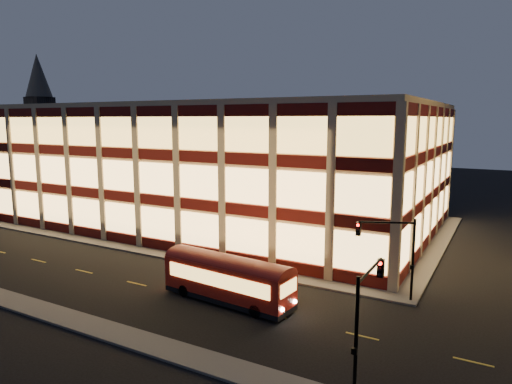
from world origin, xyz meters
The scene contains 10 objects.
ground centered at (0.00, 0.00, 0.00)m, with size 200.00×200.00×0.00m, color black.
sidewalk_office_south centered at (-3.00, 1.00, 0.07)m, with size 54.00×2.00×0.15m, color #514F4C.
sidewalk_office_east centered at (23.00, 17.00, 0.07)m, with size 2.00×30.00×0.15m, color #514F4C.
sidewalk_near centered at (0.00, -13.00, 0.07)m, with size 100.00×2.00×0.15m, color #514F4C.
office_building centered at (-2.91, 16.91, 7.25)m, with size 50.45×30.45×14.50m.
church_tower centered at (-70.00, 40.00, 9.00)m, with size 5.00×5.00×18.00m, color #2D2621.
church_spire centered at (-70.00, 40.00, 23.00)m, with size 6.00×6.00×10.00m, color #4C473F.
traffic_signal_far centered at (22.21, 0.24, 4.11)m, with size 3.79×1.87×6.00m.
traffic_signal_near centered at (23.50, -11.03, 4.13)m, with size 0.32×4.45×6.00m.
trolley_bus centered at (12.16, -5.45, 1.85)m, with size 10.06×3.37×3.34m.
Camera 1 is at (28.88, -31.27, 12.76)m, focal length 32.00 mm.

